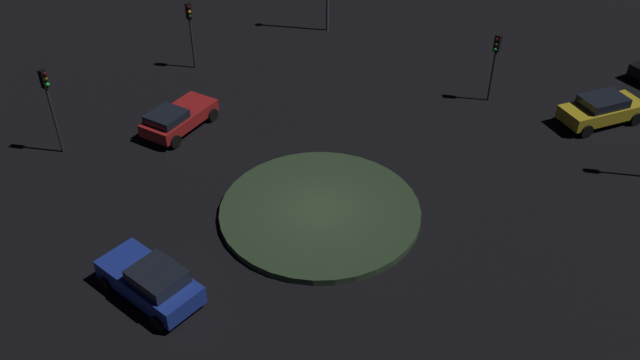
{
  "coord_description": "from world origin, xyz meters",
  "views": [
    {
      "loc": [
        19.48,
        -11.37,
        18.62
      ],
      "look_at": [
        0.0,
        0.0,
        1.82
      ],
      "focal_mm": 38.17,
      "sensor_mm": 36.0,
      "label": 1
    }
  ],
  "objects": [
    {
      "name": "car_red",
      "position": [
        -9.41,
        -2.82,
        0.72
      ],
      "size": [
        3.55,
        4.43,
        1.37
      ],
      "rotation": [
        0.0,
        0.0,
        2.07
      ],
      "color": "red",
      "rests_on": "ground_plane"
    },
    {
      "name": "car_yellow",
      "position": [
        0.84,
        16.19,
        0.8
      ],
      "size": [
        2.49,
        4.54,
        1.51
      ],
      "rotation": [
        0.0,
        0.0,
        4.57
      ],
      "color": "gold",
      "rests_on": "ground_plane"
    },
    {
      "name": "traffic_light_west",
      "position": [
        -15.4,
        0.48,
        2.83
      ],
      "size": [
        0.36,
        0.31,
        3.96
      ],
      "rotation": [
        0.0,
        0.0,
        -0.03
      ],
      "color": "#2D2D2D",
      "rests_on": "ground_plane"
    },
    {
      "name": "traffic_light_southwest",
      "position": [
        -10.38,
        -8.37,
        3.14
      ],
      "size": [
        0.39,
        0.38,
        4.43
      ],
      "rotation": [
        0.0,
        0.0,
        0.68
      ],
      "color": "#2D2D2D",
      "rests_on": "ground_plane"
    },
    {
      "name": "ground_plane",
      "position": [
        0.0,
        0.0,
        0.0
      ],
      "size": [
        115.55,
        115.55,
        0.0
      ],
      "primitive_type": "plane",
      "color": "black"
    },
    {
      "name": "car_blue",
      "position": [
        1.03,
        -7.77,
        0.79
      ],
      "size": [
        4.56,
        3.13,
        1.57
      ],
      "rotation": [
        0.0,
        0.0,
        3.49
      ],
      "color": "#1E38A5",
      "rests_on": "ground_plane"
    },
    {
      "name": "traffic_light_north",
      "position": [
        -3.79,
        12.79,
        2.71
      ],
      "size": [
        0.35,
        0.39,
        3.8
      ],
      "rotation": [
        0.0,
        0.0,
        -1.28
      ],
      "color": "#2D2D2D",
      "rests_on": "ground_plane"
    },
    {
      "name": "roundabout_island",
      "position": [
        0.0,
        0.0,
        0.15
      ],
      "size": [
        8.62,
        8.62,
        0.29
      ],
      "primitive_type": "cylinder",
      "color": "#2D4228",
      "rests_on": "ground_plane"
    }
  ]
}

